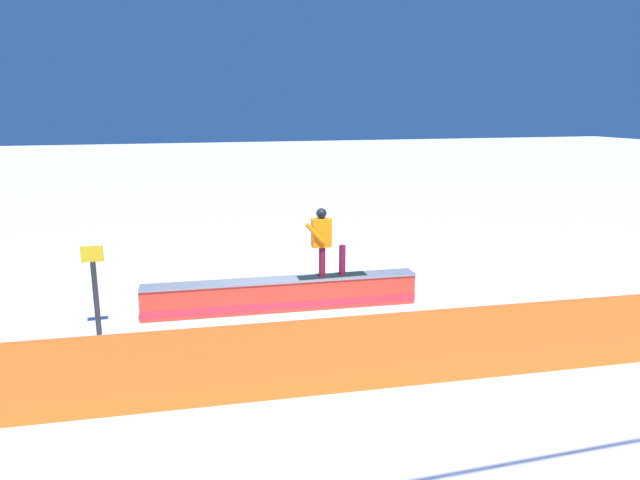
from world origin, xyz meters
name	(u,v)px	position (x,y,z in m)	size (l,w,h in m)	color
ground_plane	(282,310)	(0.00, 0.00, 0.00)	(120.00, 120.00, 0.00)	white
grind_box	(282,296)	(0.00, 0.00, 0.31)	(5.86, 0.88, 0.69)	red
snowboarder	(324,240)	(-0.92, 0.07, 1.50)	(1.50, 0.42, 1.49)	black
safety_fence	(336,356)	(0.00, 3.82, 0.61)	(13.53, 0.06, 1.21)	orange
trail_marker	(95,288)	(3.66, 0.38, 0.94)	(0.40, 0.10, 1.74)	#262628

